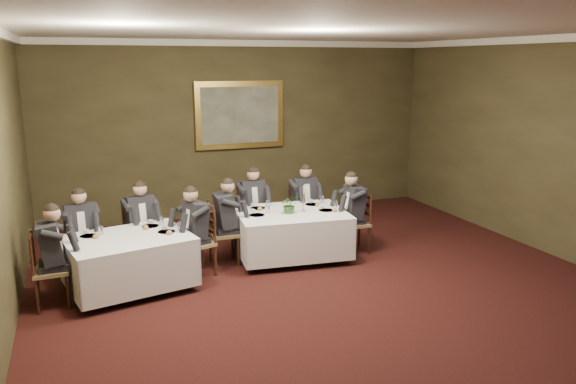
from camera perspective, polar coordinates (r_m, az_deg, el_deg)
ground at (r=7.41m, az=6.59°, el=-11.65°), size 10.00×10.00×0.00m
ceiling at (r=6.74m, az=7.41°, el=16.46°), size 8.00×10.00×0.10m
back_wall at (r=11.47m, az=-4.77°, el=6.36°), size 8.00×0.10×3.50m
crown_molding at (r=6.74m, az=7.39°, el=15.95°), size 8.00×10.00×0.12m
table_main at (r=9.01m, az=0.33°, el=-3.95°), size 1.86×1.49×0.67m
table_second at (r=8.07m, az=-15.82°, el=-6.54°), size 1.84×1.54×0.67m
chair_main_backleft at (r=9.79m, az=-3.71°, el=-3.59°), size 0.49×0.47×1.00m
diner_main_backleft at (r=9.71m, az=-3.70°, el=-2.32°), size 0.45×0.52×1.35m
chair_main_backright at (r=10.00m, az=1.55°, el=-3.20°), size 0.46×0.44×1.00m
diner_main_backright at (r=9.93m, az=1.58°, el=-1.95°), size 0.44×0.50×1.35m
chair_main_endleft at (r=8.85m, az=-6.58°, el=-5.49°), size 0.43×0.45×1.00m
diner_main_endleft at (r=8.78m, az=-6.55°, el=-4.07°), size 0.49×0.43×1.35m
chair_main_endright at (r=9.40m, az=6.82°, el=-4.37°), size 0.44×0.46×1.00m
diner_main_endright at (r=9.32m, az=6.79°, el=-3.04°), size 0.50×0.44×1.35m
chair_sec_backleft at (r=8.79m, az=-20.08°, el=-6.36°), size 0.49×0.47×1.00m
diner_sec_backleft at (r=8.71m, az=-20.19°, el=-4.97°), size 0.46×0.53×1.35m
chair_sec_backright at (r=8.99m, az=-14.68°, el=-5.53°), size 0.53×0.52×1.00m
diner_sec_backright at (r=8.91m, az=-14.74°, el=-4.16°), size 0.51×0.57×1.35m
chair_sec_endright at (r=8.45m, az=-9.07°, el=-6.48°), size 0.53×0.55×1.00m
diner_sec_endright at (r=8.37m, az=-9.19°, el=-5.03°), size 0.58×0.53×1.35m
chair_sec_endleft at (r=7.92m, az=-22.92°, el=-8.75°), size 0.43×0.45×1.00m
diner_sec_endleft at (r=7.84m, az=-22.98°, el=-7.19°), size 0.49×0.43×1.35m
centerpiece at (r=8.80m, az=0.17°, el=-1.19°), size 0.30×0.26×0.31m
candlestick at (r=8.91m, az=1.60°, el=-0.98°), size 0.06×0.06×0.43m
place_setting_table_main at (r=9.19m, az=-2.83°, el=-1.37°), size 0.33×0.31×0.14m
place_setting_table_second at (r=8.20m, az=-19.23°, el=-3.91°), size 0.33×0.32×0.14m
painting at (r=11.37m, az=-4.92°, el=7.81°), size 1.81×0.09×1.34m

